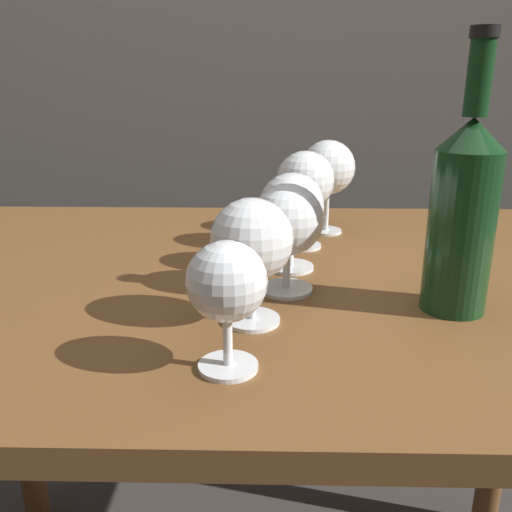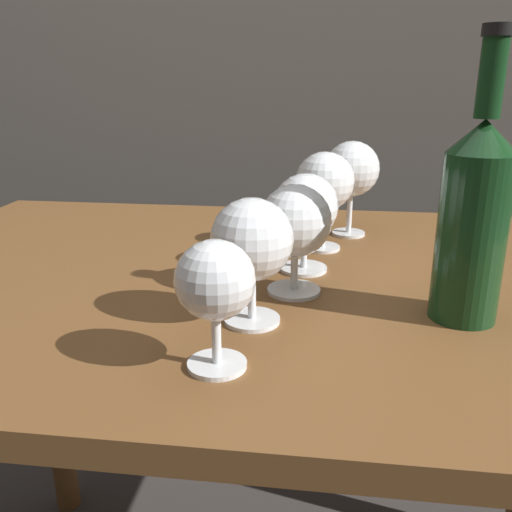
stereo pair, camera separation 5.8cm
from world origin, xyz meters
name	(u,v)px [view 1 (the left image)]	position (x,y,z in m)	size (l,w,h in m)	color
dining_table	(255,343)	(0.00, 0.00, 0.65)	(1.19, 0.77, 0.76)	brown
wine_glass_white	(227,285)	(-0.02, -0.27, 0.85)	(0.07, 0.07, 0.12)	white
wine_glass_amber	(256,242)	(0.00, -0.16, 0.86)	(0.09, 0.09, 0.14)	white
wine_glass_merlot	(287,223)	(0.04, -0.07, 0.85)	(0.09, 0.09, 0.14)	white
wine_glass_chardonnay	(291,208)	(0.05, 0.01, 0.85)	(0.09, 0.09, 0.14)	white
wine_glass_port	(305,183)	(0.07, 0.12, 0.87)	(0.09, 0.09, 0.15)	white
wine_glass_pinot	(328,169)	(0.12, 0.20, 0.87)	(0.09, 0.09, 0.16)	white
wine_bottle	(463,211)	(0.23, -0.12, 0.88)	(0.07, 0.07, 0.31)	#143819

